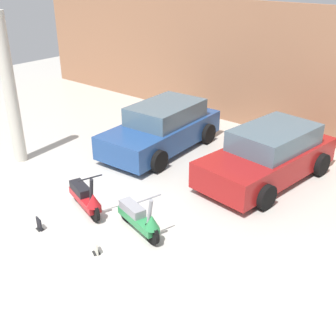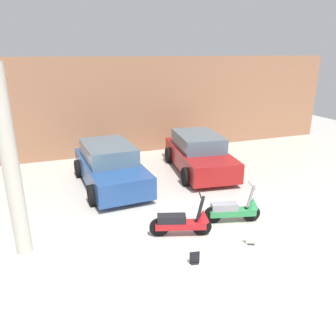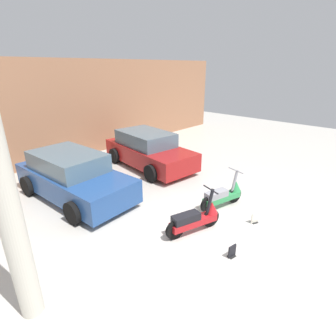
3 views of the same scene
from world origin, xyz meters
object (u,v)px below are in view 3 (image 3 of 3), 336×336
car_rear_left (73,176)px  car_rear_center (149,150)px  support_column_side (6,202)px  scooter_front_right (224,195)px  placard_near_left_scooter (232,252)px  scooter_front_left (196,218)px  placard_near_right_scooter (255,219)px

car_rear_left → car_rear_center: size_ratio=0.98×
car_rear_left → support_column_side: 4.09m
scooter_front_right → car_rear_left: car_rear_left is taller
car_rear_left → support_column_side: (-2.42, -3.04, 1.29)m
scooter_front_right → car_rear_left: size_ratio=0.35×
scooter_front_right → car_rear_center: 3.81m
car_rear_left → placard_near_left_scooter: car_rear_left is taller
car_rear_left → scooter_front_left: bearing=11.6°
support_column_side → scooter_front_left: bearing=-9.9°
car_rear_center → scooter_front_right: bearing=-4.9°
placard_near_right_scooter → car_rear_center: bearing=78.4°
scooter_front_left → car_rear_left: car_rear_left is taller
scooter_front_left → support_column_side: 3.77m
scooter_front_right → support_column_side: support_column_side is taller
car_rear_center → placard_near_left_scooter: 5.50m
scooter_front_right → support_column_side: (-4.81, 0.44, 1.56)m
car_rear_center → placard_near_left_scooter: bearing=-19.0°
scooter_front_left → placard_near_left_scooter: scooter_front_left is taller
placard_near_left_scooter → placard_near_right_scooter: (1.45, 0.21, 0.00)m
scooter_front_right → placard_near_right_scooter: scooter_front_right is taller
support_column_side → placard_near_left_scooter: bearing=-27.2°
scooter_front_left → scooter_front_right: (1.43, 0.15, -0.00)m
scooter_front_left → car_rear_center: size_ratio=0.35×
placard_near_right_scooter → support_column_side: support_column_side is taller
car_rear_left → support_column_side: bearing=-41.8°
placard_near_right_scooter → support_column_side: 5.17m
scooter_front_right → placard_near_left_scooter: scooter_front_right is taller
car_rear_center → placard_near_right_scooter: (-0.96, -4.71, -0.50)m
car_rear_left → car_rear_center: 3.18m
car_rear_left → car_rear_center: car_rear_left is taller
car_rear_center → support_column_side: support_column_side is taller
scooter_front_left → scooter_front_right: bearing=23.6°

